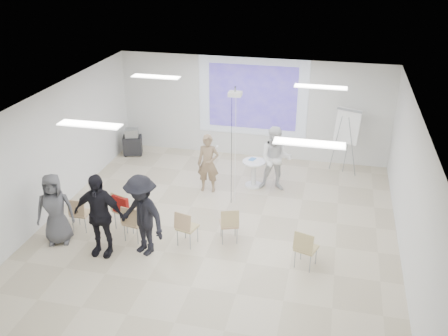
% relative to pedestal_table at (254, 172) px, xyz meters
% --- Properties ---
extents(floor, '(8.00, 9.00, 0.10)m').
position_rel_pedestal_table_xyz_m(floor, '(-0.42, -2.47, -0.47)').
color(floor, beige).
rests_on(floor, ground).
extents(ceiling, '(8.00, 9.00, 0.10)m').
position_rel_pedestal_table_xyz_m(ceiling, '(-0.42, -2.47, 2.63)').
color(ceiling, white).
rests_on(ceiling, wall_back).
extents(wall_back, '(8.00, 0.10, 3.00)m').
position_rel_pedestal_table_xyz_m(wall_back, '(-0.42, 2.08, 1.08)').
color(wall_back, silver).
rests_on(wall_back, floor).
extents(wall_left, '(0.10, 9.00, 3.00)m').
position_rel_pedestal_table_xyz_m(wall_left, '(-4.47, -2.47, 1.08)').
color(wall_left, silver).
rests_on(wall_left, floor).
extents(wall_right, '(0.10, 9.00, 3.00)m').
position_rel_pedestal_table_xyz_m(wall_right, '(3.63, -2.47, 1.08)').
color(wall_right, silver).
rests_on(wall_right, floor).
extents(projection_halo, '(3.20, 0.01, 2.30)m').
position_rel_pedestal_table_xyz_m(projection_halo, '(-0.42, 2.01, 1.43)').
color(projection_halo, silver).
rests_on(projection_halo, wall_back).
extents(projection_image, '(2.60, 0.01, 1.90)m').
position_rel_pedestal_table_xyz_m(projection_image, '(-0.42, 2.00, 1.43)').
color(projection_image, '#4131A7').
rests_on(projection_image, wall_back).
extents(pedestal_table, '(0.76, 0.76, 0.75)m').
position_rel_pedestal_table_xyz_m(pedestal_table, '(0.00, 0.00, 0.00)').
color(pedestal_table, white).
rests_on(pedestal_table, floor).
extents(player_left, '(0.68, 0.49, 1.76)m').
position_rel_pedestal_table_xyz_m(player_left, '(-1.11, -0.51, 0.46)').
color(player_left, '#917559').
rests_on(player_left, floor).
extents(player_right, '(0.98, 0.80, 1.93)m').
position_rel_pedestal_table_xyz_m(player_right, '(0.57, -0.05, 0.54)').
color(player_right, white).
rests_on(player_right, floor).
extents(controller_left, '(0.05, 0.12, 0.04)m').
position_rel_pedestal_table_xyz_m(controller_left, '(-0.93, -0.26, 0.74)').
color(controller_left, silver).
rests_on(controller_left, player_left).
extents(controller_right, '(0.05, 0.13, 0.04)m').
position_rel_pedestal_table_xyz_m(controller_right, '(0.39, 0.20, 0.88)').
color(controller_right, white).
rests_on(controller_right, player_right).
extents(chair_far_left, '(0.40, 0.43, 0.82)m').
position_rel_pedestal_table_xyz_m(chair_far_left, '(-3.44, -3.09, 0.07)').
color(chair_far_left, tan).
rests_on(chair_far_left, floor).
extents(chair_left_mid, '(0.57, 0.59, 0.94)m').
position_rel_pedestal_table_xyz_m(chair_left_mid, '(-2.50, -2.81, 0.14)').
color(chair_left_mid, tan).
rests_on(chair_left_mid, floor).
extents(chair_left_inner, '(0.47, 0.50, 0.86)m').
position_rel_pedestal_table_xyz_m(chair_left_inner, '(-2.11, -3.21, 0.09)').
color(chair_left_inner, tan).
rests_on(chair_left_inner, floor).
extents(chair_center, '(0.49, 0.51, 0.85)m').
position_rel_pedestal_table_xyz_m(chair_center, '(-0.93, -3.13, 0.08)').
color(chair_center, tan).
rests_on(chair_center, floor).
extents(chair_right_inner, '(0.51, 0.53, 0.84)m').
position_rel_pedestal_table_xyz_m(chair_right_inner, '(-0.04, -2.79, 0.08)').
color(chair_right_inner, tan).
rests_on(chair_right_inner, floor).
extents(chair_right_far, '(0.52, 0.54, 0.87)m').
position_rel_pedestal_table_xyz_m(chair_right_far, '(1.63, -3.36, 0.09)').
color(chair_right_far, tan).
rests_on(chair_right_far, floor).
extents(red_jacket, '(0.43, 0.23, 0.40)m').
position_rel_pedestal_table_xyz_m(red_jacket, '(-2.47, -2.96, 0.30)').
color(red_jacket, maroon).
rests_on(red_jacket, chair_left_mid).
extents(laptop, '(0.35, 0.28, 0.02)m').
position_rel_pedestal_table_xyz_m(laptop, '(-2.10, -3.12, 0.04)').
color(laptop, black).
rests_on(laptop, chair_left_inner).
extents(audience_left, '(1.23, 0.75, 2.11)m').
position_rel_pedestal_table_xyz_m(audience_left, '(-2.58, -3.78, 0.64)').
color(audience_left, black).
rests_on(audience_left, floor).
extents(audience_mid, '(1.50, 1.21, 2.04)m').
position_rel_pedestal_table_xyz_m(audience_mid, '(-1.72, -3.57, 0.60)').
color(audience_mid, black).
rests_on(audience_mid, floor).
extents(audience_outer, '(1.04, 0.86, 1.81)m').
position_rel_pedestal_table_xyz_m(audience_outer, '(-3.69, -3.60, 0.49)').
color(audience_outer, '#56565B').
rests_on(audience_outer, floor).
extents(flipchart_easel, '(0.76, 0.60, 1.87)m').
position_rel_pedestal_table_xyz_m(flipchart_easel, '(2.32, 1.40, 0.96)').
color(flipchart_easel, '#909498').
rests_on(flipchart_easel, floor).
extents(av_cart, '(0.66, 0.59, 0.83)m').
position_rel_pedestal_table_xyz_m(av_cart, '(-3.98, 1.27, -0.04)').
color(av_cart, black).
rests_on(av_cart, floor).
extents(ceiling_projector, '(0.30, 0.25, 3.00)m').
position_rel_pedestal_table_xyz_m(ceiling_projector, '(-0.32, -0.98, 2.27)').
color(ceiling_projector, white).
rests_on(ceiling_projector, ceiling).
extents(fluor_panel_nw, '(1.20, 0.30, 0.02)m').
position_rel_pedestal_table_xyz_m(fluor_panel_nw, '(-2.42, -0.47, 2.55)').
color(fluor_panel_nw, white).
rests_on(fluor_panel_nw, ceiling).
extents(fluor_panel_ne, '(1.20, 0.30, 0.02)m').
position_rel_pedestal_table_xyz_m(fluor_panel_ne, '(1.58, -0.47, 2.55)').
color(fluor_panel_ne, white).
rests_on(fluor_panel_ne, ceiling).
extents(fluor_panel_sw, '(1.20, 0.30, 0.02)m').
position_rel_pedestal_table_xyz_m(fluor_panel_sw, '(-2.42, -3.97, 2.55)').
color(fluor_panel_sw, white).
rests_on(fluor_panel_sw, ceiling).
extents(fluor_panel_se, '(1.20, 0.30, 0.02)m').
position_rel_pedestal_table_xyz_m(fluor_panel_se, '(1.58, -3.97, 2.55)').
color(fluor_panel_se, white).
rests_on(fluor_panel_se, ceiling).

